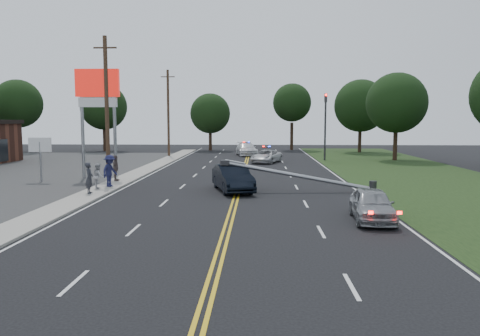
{
  "coord_description": "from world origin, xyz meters",
  "views": [
    {
      "loc": [
        1.24,
        -19.98,
        4.39
      ],
      "look_at": [
        0.23,
        5.58,
        1.7
      ],
      "focal_mm": 35.0,
      "sensor_mm": 36.0,
      "label": 1
    }
  ],
  "objects_px": {
    "bystander_a": "(89,178)",
    "crashed_sedan": "(233,178)",
    "traffic_signal": "(325,121)",
    "utility_pole_far": "(168,113)",
    "pylon_sign": "(98,97)",
    "bystander_b": "(98,176)",
    "emergency_b": "(246,149)",
    "small_sign": "(40,149)",
    "utility_pole_mid": "(107,109)",
    "fallen_streetlight": "(307,177)",
    "bystander_d": "(116,168)",
    "waiting_sedan": "(372,205)",
    "bystander_c": "(110,171)",
    "emergency_a": "(266,156)"
  },
  "relations": [
    {
      "from": "fallen_streetlight",
      "to": "bystander_d",
      "type": "height_order",
      "value": "fallen_streetlight"
    },
    {
      "from": "utility_pole_far",
      "to": "crashed_sedan",
      "type": "distance_m",
      "value": 27.64
    },
    {
      "from": "traffic_signal",
      "to": "waiting_sedan",
      "type": "distance_m",
      "value": 30.16
    },
    {
      "from": "crashed_sedan",
      "to": "pylon_sign",
      "type": "bearing_deg",
      "value": 134.55
    },
    {
      "from": "bystander_a",
      "to": "fallen_streetlight",
      "type": "bearing_deg",
      "value": -91.43
    },
    {
      "from": "small_sign",
      "to": "emergency_a",
      "type": "height_order",
      "value": "small_sign"
    },
    {
      "from": "utility_pole_mid",
      "to": "bystander_d",
      "type": "bearing_deg",
      "value": -23.09
    },
    {
      "from": "utility_pole_mid",
      "to": "utility_pole_far",
      "type": "xyz_separation_m",
      "value": [
        0.0,
        22.0,
        0.0
      ]
    },
    {
      "from": "waiting_sedan",
      "to": "emergency_a",
      "type": "bearing_deg",
      "value": 103.32
    },
    {
      "from": "fallen_streetlight",
      "to": "utility_pole_mid",
      "type": "xyz_separation_m",
      "value": [
        -13.39,
        4.0,
        4.17
      ]
    },
    {
      "from": "utility_pole_far",
      "to": "bystander_d",
      "type": "height_order",
      "value": "utility_pole_far"
    },
    {
      "from": "pylon_sign",
      "to": "small_sign",
      "type": "relative_size",
      "value": 2.58
    },
    {
      "from": "pylon_sign",
      "to": "utility_pole_mid",
      "type": "height_order",
      "value": "utility_pole_mid"
    },
    {
      "from": "utility_pole_mid",
      "to": "traffic_signal",
      "type": "bearing_deg",
      "value": 45.8
    },
    {
      "from": "crashed_sedan",
      "to": "small_sign",
      "type": "bearing_deg",
      "value": 148.71
    },
    {
      "from": "utility_pole_mid",
      "to": "bystander_b",
      "type": "height_order",
      "value": "utility_pole_mid"
    },
    {
      "from": "fallen_streetlight",
      "to": "emergency_a",
      "type": "bearing_deg",
      "value": 96.48
    },
    {
      "from": "pylon_sign",
      "to": "utility_pole_far",
      "type": "xyz_separation_m",
      "value": [
        1.3,
        20.0,
        -0.91
      ]
    },
    {
      "from": "utility_pole_mid",
      "to": "emergency_a",
      "type": "xyz_separation_m",
      "value": [
        11.24,
        14.91,
        -4.44
      ]
    },
    {
      "from": "pylon_sign",
      "to": "bystander_b",
      "type": "height_order",
      "value": "pylon_sign"
    },
    {
      "from": "fallen_streetlight",
      "to": "utility_pole_far",
      "type": "xyz_separation_m",
      "value": [
        -13.39,
        26.0,
        4.17
      ]
    },
    {
      "from": "fallen_streetlight",
      "to": "bystander_d",
      "type": "xyz_separation_m",
      "value": [
        -12.81,
        3.75,
        0.09
      ]
    },
    {
      "from": "pylon_sign",
      "to": "utility_pole_mid",
      "type": "distance_m",
      "value": 2.55
    },
    {
      "from": "pylon_sign",
      "to": "emergency_a",
      "type": "xyz_separation_m",
      "value": [
        12.54,
        12.91,
        -5.36
      ]
    },
    {
      "from": "traffic_signal",
      "to": "utility_pole_far",
      "type": "distance_m",
      "value": 17.97
    },
    {
      "from": "bystander_c",
      "to": "bystander_b",
      "type": "bearing_deg",
      "value": 170.35
    },
    {
      "from": "fallen_streetlight",
      "to": "utility_pole_mid",
      "type": "relative_size",
      "value": 0.94
    },
    {
      "from": "traffic_signal",
      "to": "emergency_b",
      "type": "distance_m",
      "value": 11.06
    },
    {
      "from": "small_sign",
      "to": "utility_pole_mid",
      "type": "bearing_deg",
      "value": 0.0
    },
    {
      "from": "bystander_a",
      "to": "crashed_sedan",
      "type": "bearing_deg",
      "value": -85.97
    },
    {
      "from": "traffic_signal",
      "to": "utility_pole_mid",
      "type": "xyz_separation_m",
      "value": [
        -17.5,
        -18.0,
        0.88
      ]
    },
    {
      "from": "waiting_sedan",
      "to": "bystander_d",
      "type": "height_order",
      "value": "bystander_d"
    },
    {
      "from": "pylon_sign",
      "to": "emergency_a",
      "type": "distance_m",
      "value": 18.78
    },
    {
      "from": "utility_pole_far",
      "to": "emergency_a",
      "type": "xyz_separation_m",
      "value": [
        11.24,
        -7.09,
        -4.44
      ]
    },
    {
      "from": "fallen_streetlight",
      "to": "traffic_signal",
      "type": "bearing_deg",
      "value": 79.41
    },
    {
      "from": "fallen_streetlight",
      "to": "crashed_sedan",
      "type": "xyz_separation_m",
      "value": [
        -4.51,
        0.18,
        -0.1
      ]
    },
    {
      "from": "emergency_b",
      "to": "bystander_c",
      "type": "distance_m",
      "value": 28.26
    },
    {
      "from": "emergency_a",
      "to": "bystander_a",
      "type": "height_order",
      "value": "bystander_a"
    },
    {
      "from": "pylon_sign",
      "to": "crashed_sedan",
      "type": "distance_m",
      "value": 12.82
    },
    {
      "from": "utility_pole_mid",
      "to": "bystander_c",
      "type": "bearing_deg",
      "value": -70.56
    },
    {
      "from": "traffic_signal",
      "to": "utility_pole_far",
      "type": "xyz_separation_m",
      "value": [
        -17.5,
        4.0,
        0.88
      ]
    },
    {
      "from": "small_sign",
      "to": "utility_pole_far",
      "type": "bearing_deg",
      "value": 77.69
    },
    {
      "from": "emergency_b",
      "to": "utility_pole_far",
      "type": "bearing_deg",
      "value": -176.43
    },
    {
      "from": "small_sign",
      "to": "bystander_a",
      "type": "height_order",
      "value": "small_sign"
    },
    {
      "from": "utility_pole_far",
      "to": "emergency_b",
      "type": "height_order",
      "value": "utility_pole_far"
    },
    {
      "from": "utility_pole_mid",
      "to": "bystander_a",
      "type": "relative_size",
      "value": 5.58
    },
    {
      "from": "traffic_signal",
      "to": "bystander_c",
      "type": "height_order",
      "value": "traffic_signal"
    },
    {
      "from": "crashed_sedan",
      "to": "bystander_b",
      "type": "height_order",
      "value": "bystander_b"
    },
    {
      "from": "bystander_a",
      "to": "emergency_b",
      "type": "bearing_deg",
      "value": -24.7
    },
    {
      "from": "utility_pole_mid",
      "to": "emergency_b",
      "type": "distance_m",
      "value": 26.12
    }
  ]
}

